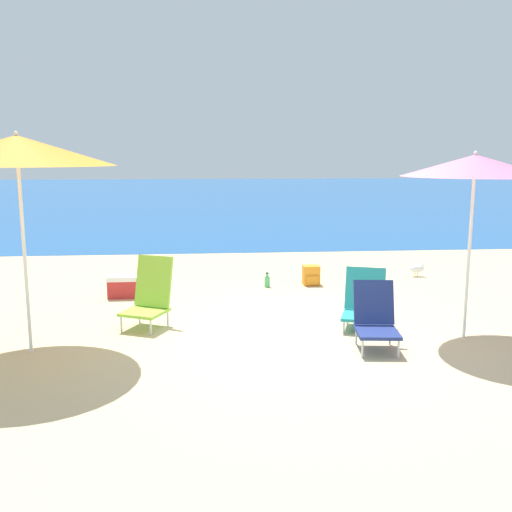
{
  "coord_description": "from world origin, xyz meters",
  "views": [
    {
      "loc": [
        -0.88,
        -6.4,
        2.07
      ],
      "look_at": [
        -0.35,
        -0.36,
        1.0
      ],
      "focal_mm": 40.0,
      "sensor_mm": 36.0,
      "label": 1
    }
  ],
  "objects_px": {
    "beach_chair_navy": "(375,318)",
    "backpack_orange": "(311,275)",
    "cooler_box": "(126,286)",
    "seagull": "(417,268)",
    "beach_umbrella_pink": "(475,166)",
    "beach_umbrella_orange": "(17,151)",
    "water_bottle": "(267,281)",
    "beach_chair_teal": "(364,302)",
    "beach_chair_lime": "(150,295)"
  },
  "relations": [
    {
      "from": "cooler_box",
      "to": "beach_chair_teal",
      "type": "bearing_deg",
      "value": -29.56
    },
    {
      "from": "beach_chair_teal",
      "to": "beach_chair_navy",
      "type": "relative_size",
      "value": 1.01
    },
    {
      "from": "beach_chair_navy",
      "to": "backpack_orange",
      "type": "relative_size",
      "value": 2.27
    },
    {
      "from": "beach_chair_lime",
      "to": "water_bottle",
      "type": "xyz_separation_m",
      "value": [
        1.66,
        1.97,
        -0.3
      ]
    },
    {
      "from": "beach_chair_navy",
      "to": "beach_chair_lime",
      "type": "xyz_separation_m",
      "value": [
        -2.51,
        1.03,
        0.05
      ]
    },
    {
      "from": "beach_umbrella_orange",
      "to": "cooler_box",
      "type": "distance_m",
      "value": 3.14
    },
    {
      "from": "beach_chair_teal",
      "to": "beach_chair_lime",
      "type": "relative_size",
      "value": 0.85
    },
    {
      "from": "beach_chair_teal",
      "to": "seagull",
      "type": "xyz_separation_m",
      "value": [
        1.74,
        2.81,
        -0.17
      ]
    },
    {
      "from": "beach_chair_teal",
      "to": "water_bottle",
      "type": "height_order",
      "value": "beach_chair_teal"
    },
    {
      "from": "beach_chair_navy",
      "to": "beach_umbrella_pink",
      "type": "bearing_deg",
      "value": 18.6
    },
    {
      "from": "water_bottle",
      "to": "beach_chair_lime",
      "type": "bearing_deg",
      "value": -130.11
    },
    {
      "from": "beach_umbrella_pink",
      "to": "beach_umbrella_orange",
      "type": "height_order",
      "value": "beach_umbrella_orange"
    },
    {
      "from": "beach_umbrella_pink",
      "to": "seagull",
      "type": "bearing_deg",
      "value": 78.14
    },
    {
      "from": "beach_umbrella_pink",
      "to": "cooler_box",
      "type": "xyz_separation_m",
      "value": [
        -4.14,
        2.28,
        -1.79
      ]
    },
    {
      "from": "beach_chair_navy",
      "to": "water_bottle",
      "type": "height_order",
      "value": "beach_chair_navy"
    },
    {
      "from": "beach_chair_lime",
      "to": "backpack_orange",
      "type": "height_order",
      "value": "beach_chair_lime"
    },
    {
      "from": "beach_umbrella_orange",
      "to": "beach_chair_navy",
      "type": "distance_m",
      "value": 4.1
    },
    {
      "from": "water_bottle",
      "to": "cooler_box",
      "type": "height_order",
      "value": "cooler_box"
    },
    {
      "from": "beach_umbrella_orange",
      "to": "backpack_orange",
      "type": "distance_m",
      "value": 5.02
    },
    {
      "from": "beach_chair_lime",
      "to": "seagull",
      "type": "height_order",
      "value": "beach_chair_lime"
    },
    {
      "from": "beach_umbrella_pink",
      "to": "beach_chair_navy",
      "type": "height_order",
      "value": "beach_umbrella_pink"
    },
    {
      "from": "cooler_box",
      "to": "seagull",
      "type": "bearing_deg",
      "value": 12.24
    },
    {
      "from": "beach_chair_lime",
      "to": "seagull",
      "type": "xyz_separation_m",
      "value": [
        4.34,
        2.54,
        -0.25
      ]
    },
    {
      "from": "beach_chair_teal",
      "to": "seagull",
      "type": "distance_m",
      "value": 3.31
    },
    {
      "from": "beach_chair_navy",
      "to": "backpack_orange",
      "type": "height_order",
      "value": "beach_chair_navy"
    },
    {
      "from": "water_bottle",
      "to": "seagull",
      "type": "relative_size",
      "value": 0.87
    },
    {
      "from": "backpack_orange",
      "to": "water_bottle",
      "type": "height_order",
      "value": "backpack_orange"
    },
    {
      "from": "beach_chair_navy",
      "to": "cooler_box",
      "type": "xyz_separation_m",
      "value": [
        -3.02,
        2.53,
        -0.17
      ]
    },
    {
      "from": "cooler_box",
      "to": "seagull",
      "type": "distance_m",
      "value": 4.96
    },
    {
      "from": "water_bottle",
      "to": "beach_umbrella_pink",
      "type": "bearing_deg",
      "value": -54.32
    },
    {
      "from": "beach_umbrella_pink",
      "to": "cooler_box",
      "type": "distance_m",
      "value": 5.06
    },
    {
      "from": "beach_umbrella_orange",
      "to": "cooler_box",
      "type": "xyz_separation_m",
      "value": [
        0.68,
        2.36,
        -1.95
      ]
    },
    {
      "from": "backpack_orange",
      "to": "seagull",
      "type": "relative_size",
      "value": 1.17
    },
    {
      "from": "beach_chair_navy",
      "to": "backpack_orange",
      "type": "bearing_deg",
      "value": 98.71
    },
    {
      "from": "beach_chair_navy",
      "to": "seagull",
      "type": "distance_m",
      "value": 4.02
    },
    {
      "from": "cooler_box",
      "to": "seagull",
      "type": "relative_size",
      "value": 1.91
    },
    {
      "from": "backpack_orange",
      "to": "water_bottle",
      "type": "bearing_deg",
      "value": -172.65
    },
    {
      "from": "beach_chair_navy",
      "to": "beach_chair_lime",
      "type": "bearing_deg",
      "value": 164.0
    },
    {
      "from": "backpack_orange",
      "to": "water_bottle",
      "type": "xyz_separation_m",
      "value": [
        -0.73,
        -0.09,
        -0.06
      ]
    },
    {
      "from": "beach_chair_lime",
      "to": "beach_umbrella_pink",
      "type": "bearing_deg",
      "value": 12.84
    },
    {
      "from": "beach_chair_teal",
      "to": "beach_chair_lime",
      "type": "distance_m",
      "value": 2.62
    },
    {
      "from": "beach_umbrella_pink",
      "to": "beach_umbrella_orange",
      "type": "xyz_separation_m",
      "value": [
        -4.82,
        -0.08,
        0.16
      ]
    },
    {
      "from": "beach_chair_lime",
      "to": "beach_chair_navy",
      "type": "bearing_deg",
      "value": 2.72
    },
    {
      "from": "beach_chair_lime",
      "to": "seagull",
      "type": "relative_size",
      "value": 3.17
    },
    {
      "from": "beach_umbrella_orange",
      "to": "beach_chair_teal",
      "type": "height_order",
      "value": "beach_umbrella_orange"
    },
    {
      "from": "backpack_orange",
      "to": "water_bottle",
      "type": "distance_m",
      "value": 0.74
    },
    {
      "from": "beach_chair_teal",
      "to": "water_bottle",
      "type": "bearing_deg",
      "value": 132.62
    },
    {
      "from": "backpack_orange",
      "to": "beach_umbrella_orange",
      "type": "bearing_deg",
      "value": -140.56
    },
    {
      "from": "beach_chair_navy",
      "to": "beach_umbrella_orange",
      "type": "bearing_deg",
      "value": -176.22
    },
    {
      "from": "beach_umbrella_pink",
      "to": "beach_chair_navy",
      "type": "relative_size",
      "value": 2.97
    }
  ]
}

